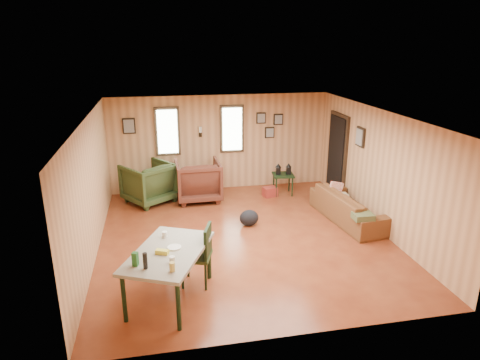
% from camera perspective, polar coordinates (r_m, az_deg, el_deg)
% --- Properties ---
extents(room, '(5.54, 6.04, 2.44)m').
position_cam_1_polar(room, '(8.29, 1.32, 0.82)').
color(room, brown).
rests_on(room, ground).
extents(sofa, '(0.86, 2.19, 0.83)m').
position_cam_1_polar(sofa, '(9.35, 14.51, -2.85)').
color(sofa, brown).
rests_on(sofa, ground).
extents(recliner_brown, '(1.05, 0.99, 1.07)m').
position_cam_1_polar(recliner_brown, '(10.23, -5.61, 0.20)').
color(recliner_brown, '#4E2317').
rests_on(recliner_brown, ground).
extents(recliner_green, '(1.38, 1.36, 1.05)m').
position_cam_1_polar(recliner_green, '(10.27, -12.06, -0.11)').
color(recliner_green, '#2F3E1C').
rests_on(recliner_green, ground).
extents(end_table, '(0.57, 0.52, 0.70)m').
position_cam_1_polar(end_table, '(10.85, -10.12, 0.26)').
color(end_table, black).
rests_on(end_table, ground).
extents(side_table, '(0.55, 0.55, 0.79)m').
position_cam_1_polar(side_table, '(10.62, 5.78, 0.91)').
color(side_table, black).
rests_on(side_table, ground).
extents(cooler, '(0.38, 0.31, 0.23)m').
position_cam_1_polar(cooler, '(10.56, 4.01, -1.57)').
color(cooler, maroon).
rests_on(cooler, ground).
extents(backpack, '(0.48, 0.42, 0.34)m').
position_cam_1_polar(backpack, '(8.89, 1.21, -5.07)').
color(backpack, black).
rests_on(backpack, ground).
extents(sofa_pillows, '(0.41, 1.61, 0.33)m').
position_cam_1_polar(sofa_pillows, '(9.03, 14.41, -3.05)').
color(sofa_pillows, '#484F2C').
rests_on(sofa_pillows, sofa).
extents(dining_table, '(1.48, 1.79, 1.01)m').
position_cam_1_polar(dining_table, '(6.36, -9.56, -9.91)').
color(dining_table, gray).
rests_on(dining_table, ground).
extents(dining_chair, '(0.57, 0.57, 0.99)m').
position_cam_1_polar(dining_chair, '(6.74, -5.25, -9.52)').
color(dining_chair, '#2F3E1C').
rests_on(dining_chair, ground).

